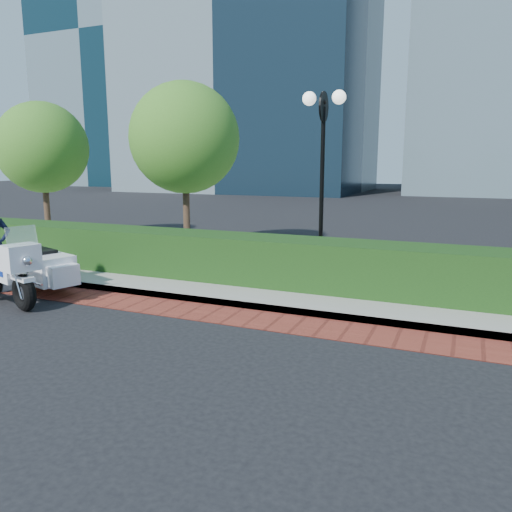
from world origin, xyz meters
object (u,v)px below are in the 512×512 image
at_px(lamppost, 323,153).
at_px(tree_b, 185,138).
at_px(tree_a, 42,148).
at_px(police_motorcycle, 17,262).

relative_size(lamppost, tree_b, 0.86).
relative_size(tree_a, tree_b, 0.94).
bearing_deg(tree_a, lamppost, -7.41).
relative_size(tree_b, police_motorcycle, 1.88).
relative_size(lamppost, tree_a, 0.92).
xyz_separation_m(tree_a, police_motorcycle, (4.79, -5.54, -2.49)).
distance_m(tree_a, police_motorcycle, 7.73).
distance_m(lamppost, tree_b, 4.71).
bearing_deg(tree_b, lamppost, -16.11).
xyz_separation_m(tree_a, tree_b, (5.50, 0.00, 0.21)).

